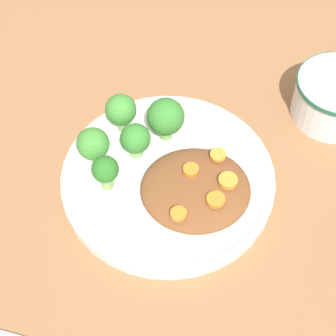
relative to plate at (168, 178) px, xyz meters
name	(u,v)px	position (x,y,z in m)	size (l,w,h in m)	color
ground_plane	(168,183)	(0.00, 0.00, -0.01)	(4.00, 4.00, 0.00)	#8C603D
plate	(168,178)	(0.00, 0.00, 0.00)	(0.26, 0.26, 0.02)	white
dip_bowl	(336,96)	(0.22, 0.10, 0.02)	(0.11, 0.11, 0.06)	silver
stew_mound	(196,189)	(0.03, -0.03, 0.02)	(0.13, 0.12, 0.03)	brown
broccoli_floret_0	(167,117)	(0.00, 0.06, 0.04)	(0.05, 0.05, 0.06)	#759E51
broccoli_floret_1	(105,171)	(-0.07, -0.01, 0.04)	(0.03, 0.03, 0.05)	#759E51
broccoli_floret_2	(136,139)	(-0.04, 0.03, 0.03)	(0.04, 0.04, 0.05)	#7FA85B
broccoli_floret_3	(93,144)	(-0.09, 0.03, 0.04)	(0.04, 0.04, 0.05)	#7FA85B
broccoli_floret_4	(121,110)	(-0.05, 0.08, 0.04)	(0.04, 0.04, 0.06)	#7FA85B
carrot_slice_0	(216,200)	(0.05, -0.06, 0.03)	(0.02, 0.02, 0.01)	orange
carrot_slice_1	(228,181)	(0.07, -0.03, 0.03)	(0.02, 0.02, 0.01)	orange
carrot_slice_2	(218,155)	(0.06, 0.01, 0.03)	(0.02, 0.02, 0.00)	orange
carrot_slice_3	(191,170)	(0.03, -0.01, 0.03)	(0.02, 0.02, 0.01)	orange
carrot_slice_4	(178,214)	(0.01, -0.07, 0.03)	(0.02, 0.02, 0.01)	orange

